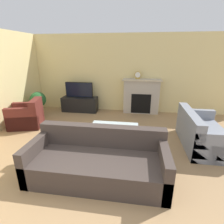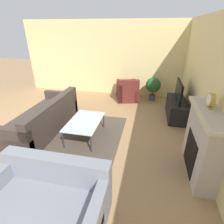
{
  "view_description": "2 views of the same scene",
  "coord_description": "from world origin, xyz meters",
  "px_view_note": "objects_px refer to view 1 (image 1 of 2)",
  "views": [
    {
      "loc": [
        0.78,
        -1.68,
        2.11
      ],
      "look_at": [
        0.18,
        2.36,
        0.69
      ],
      "focal_mm": 28.0,
      "sensor_mm": 36.0,
      "label": 1
    },
    {
      "loc": [
        3.66,
        3.42,
        2.39
      ],
      "look_at": [
        0.39,
        2.71,
        0.79
      ],
      "focal_mm": 28.0,
      "sensor_mm": 36.0,
      "label": 2
    }
  ],
  "objects_px": {
    "couch_loveseat": "(201,134)",
    "potted_plant": "(38,101)",
    "coffee_table": "(114,129)",
    "couch_sectional": "(98,162)",
    "tv": "(79,90)",
    "armchair_by_window": "(27,117)",
    "mantel_clock": "(138,75)"
  },
  "relations": [
    {
      "from": "tv",
      "to": "mantel_clock",
      "type": "bearing_deg",
      "value": 4.31
    },
    {
      "from": "armchair_by_window",
      "to": "mantel_clock",
      "type": "height_order",
      "value": "mantel_clock"
    },
    {
      "from": "coffee_table",
      "to": "couch_loveseat",
      "type": "bearing_deg",
      "value": 6.31
    },
    {
      "from": "couch_loveseat",
      "to": "potted_plant",
      "type": "bearing_deg",
      "value": 74.61
    },
    {
      "from": "tv",
      "to": "coffee_table",
      "type": "height_order",
      "value": "tv"
    },
    {
      "from": "tv",
      "to": "mantel_clock",
      "type": "xyz_separation_m",
      "value": [
        2.07,
        0.16,
        0.55
      ]
    },
    {
      "from": "coffee_table",
      "to": "mantel_clock",
      "type": "height_order",
      "value": "mantel_clock"
    },
    {
      "from": "couch_loveseat",
      "to": "mantel_clock",
      "type": "bearing_deg",
      "value": 35.33
    },
    {
      "from": "potted_plant",
      "to": "tv",
      "type": "bearing_deg",
      "value": 29.19
    },
    {
      "from": "couch_sectional",
      "to": "potted_plant",
      "type": "relative_size",
      "value": 2.8
    },
    {
      "from": "armchair_by_window",
      "to": "potted_plant",
      "type": "xyz_separation_m",
      "value": [
        -0.15,
        0.91,
        0.24
      ]
    },
    {
      "from": "armchair_by_window",
      "to": "coffee_table",
      "type": "distance_m",
      "value": 2.74
    },
    {
      "from": "couch_sectional",
      "to": "coffee_table",
      "type": "relative_size",
      "value": 2.07
    },
    {
      "from": "tv",
      "to": "potted_plant",
      "type": "relative_size",
      "value": 1.19
    },
    {
      "from": "coffee_table",
      "to": "potted_plant",
      "type": "relative_size",
      "value": 1.35
    },
    {
      "from": "coffee_table",
      "to": "potted_plant",
      "type": "distance_m",
      "value": 3.21
    },
    {
      "from": "couch_sectional",
      "to": "couch_loveseat",
      "type": "xyz_separation_m",
      "value": [
        2.14,
        1.4,
        0.01
      ]
    },
    {
      "from": "potted_plant",
      "to": "coffee_table",
      "type": "bearing_deg",
      "value": -29.02
    },
    {
      "from": "couch_loveseat",
      "to": "coffee_table",
      "type": "bearing_deg",
      "value": 96.31
    },
    {
      "from": "armchair_by_window",
      "to": "mantel_clock",
      "type": "xyz_separation_m",
      "value": [
        3.15,
        1.75,
        1.05
      ]
    },
    {
      "from": "couch_sectional",
      "to": "armchair_by_window",
      "type": "xyz_separation_m",
      "value": [
        -2.55,
        1.82,
        0.02
      ]
    },
    {
      "from": "tv",
      "to": "couch_sectional",
      "type": "distance_m",
      "value": 3.75
    },
    {
      "from": "couch_loveseat",
      "to": "mantel_clock",
      "type": "distance_m",
      "value": 2.87
    },
    {
      "from": "armchair_by_window",
      "to": "potted_plant",
      "type": "bearing_deg",
      "value": 173.96
    },
    {
      "from": "couch_loveseat",
      "to": "potted_plant",
      "type": "relative_size",
      "value": 1.89
    },
    {
      "from": "potted_plant",
      "to": "couch_sectional",
      "type": "bearing_deg",
      "value": -45.33
    },
    {
      "from": "couch_sectional",
      "to": "couch_loveseat",
      "type": "relative_size",
      "value": 1.48
    },
    {
      "from": "coffee_table",
      "to": "couch_sectional",
      "type": "bearing_deg",
      "value": -95.32
    },
    {
      "from": "coffee_table",
      "to": "armchair_by_window",
      "type": "bearing_deg",
      "value": 166.25
    },
    {
      "from": "tv",
      "to": "mantel_clock",
      "type": "height_order",
      "value": "mantel_clock"
    },
    {
      "from": "couch_sectional",
      "to": "mantel_clock",
      "type": "xyz_separation_m",
      "value": [
        0.6,
        3.57,
        1.07
      ]
    },
    {
      "from": "couch_sectional",
      "to": "armchair_by_window",
      "type": "distance_m",
      "value": 3.13
    }
  ]
}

